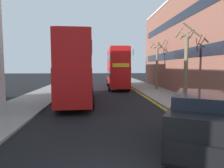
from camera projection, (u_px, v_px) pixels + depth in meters
The scene contains 11 objects.
sidewalk_right at pixel (166, 96), 20.71m from camera, with size 4.00×80.00×0.14m, color gray.
sidewalk_left at pixel (39, 97), 19.77m from camera, with size 4.00×80.00×0.14m, color gray.
kerb_line_outer at pixel (151, 100), 18.57m from camera, with size 0.10×56.00×0.01m, color yellow.
kerb_line_inner at pixel (149, 100), 18.56m from camera, with size 0.10×56.00×0.01m, color yellow.
double_decker_bus_away at pixel (77, 68), 17.37m from camera, with size 3.07×10.88×5.64m.
double_decker_bus_oncoming at pixel (117, 67), 28.72m from camera, with size 2.91×10.84×5.64m.
taxi_minivan at pixel (199, 121), 7.45m from camera, with size 3.94×5.11×2.12m.
street_tree_near at pixel (157, 65), 26.03m from camera, with size 2.03×2.01×6.50m.
street_tree_mid at pixel (129, 68), 35.32m from camera, with size 1.68×1.48×6.04m.
street_tree_far at pixel (186, 65), 16.52m from camera, with size 1.82×1.85×6.45m.
townhouse_terrace_right at pixel (215, 43), 23.66m from camera, with size 10.08×28.00×11.84m.
Camera 1 is at (-0.59, -4.05, 3.13)m, focal length 31.73 mm.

